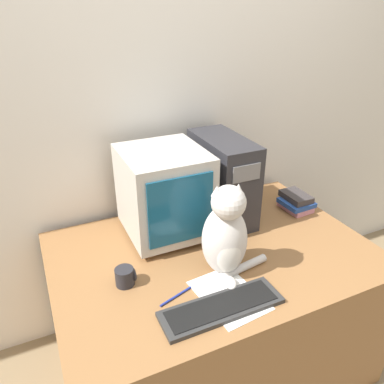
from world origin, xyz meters
The scene contains 10 objects.
wall_back centered at (0.00, 1.04, 1.25)m, with size 7.00×0.05×2.50m.
desk centered at (0.00, 0.49, 0.35)m, with size 1.43×0.97×0.70m.
crt_monitor centered at (-0.14, 0.72, 0.92)m, with size 0.37×0.40×0.42m.
computer_tower centered at (0.18, 0.75, 0.92)m, with size 0.20×0.43×0.43m.
keyboard centered at (-0.14, 0.15, 0.71)m, with size 0.47×0.14×0.02m.
cat centered at (-0.03, 0.34, 0.89)m, with size 0.31×0.25×0.42m.
book_stack centered at (0.59, 0.64, 0.75)m, with size 0.16×0.18×0.09m.
pen centered at (-0.27, 0.28, 0.71)m, with size 0.15×0.05×0.01m.
paper_sheet centered at (-0.08, 0.20, 0.71)m, with size 0.24×0.32×0.00m.
mug centered at (-0.42, 0.43, 0.74)m, with size 0.08×0.08×0.08m.
Camera 1 is at (-0.68, -0.74, 1.71)m, focal length 35.00 mm.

